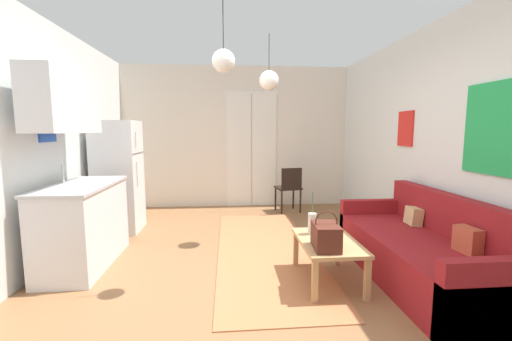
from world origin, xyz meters
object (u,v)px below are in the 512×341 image
accent_chair (289,186)px  pendant_lamp_near (224,61)px  refrigerator (118,177)px  coffee_table (328,246)px  bamboo_vase (312,223)px  handbag (326,236)px  pendant_lamp_far (269,80)px  couch (424,253)px

accent_chair → pendant_lamp_near: (-1.14, -2.69, 1.63)m
refrigerator → coffee_table: bearing=-36.3°
bamboo_vase → pendant_lamp_near: pendant_lamp_near is taller
handbag → pendant_lamp_far: pendant_lamp_far is taller
bamboo_vase → pendant_lamp_near: 1.82m
handbag → accent_chair: (0.23, 2.96, -0.06)m
handbag → pendant_lamp_far: 2.21m
pendant_lamp_near → pendant_lamp_far: 1.35m
pendant_lamp_far → pendant_lamp_near: bearing=-115.0°
handbag → accent_chair: bearing=85.6°
refrigerator → accent_chair: bearing=17.7°
bamboo_vase → accent_chair: bamboo_vase is taller
couch → pendant_lamp_far: pendant_lamp_far is taller
refrigerator → accent_chair: refrigerator is taller
handbag → refrigerator: bearing=139.7°
accent_chair → handbag: bearing=75.0°
coffee_table → refrigerator: size_ratio=0.53×
accent_chair → pendant_lamp_near: bearing=56.6°
bamboo_vase → handbag: bearing=-88.0°
refrigerator → pendant_lamp_near: bearing=-49.2°
bamboo_vase → refrigerator: size_ratio=0.27×
bamboo_vase → pendant_lamp_far: pendant_lamp_far is taller
bamboo_vase → accent_chair: size_ratio=0.53×
coffee_table → pendant_lamp_near: bearing=176.3°
coffee_table → bamboo_vase: 0.29m
accent_chair → couch: bearing=96.0°
pendant_lamp_near → couch: bearing=-3.3°
bamboo_vase → pendant_lamp_far: size_ratio=0.62×
couch → pendant_lamp_far: size_ratio=2.85×
coffee_table → pendant_lamp_near: 2.01m
bamboo_vase → pendant_lamp_near: bearing=-170.7°
couch → pendant_lamp_near: 2.69m
couch → coffee_table: 0.97m
couch → accent_chair: 2.93m
pendant_lamp_near → refrigerator: bearing=130.8°
accent_chair → pendant_lamp_far: pendant_lamp_far is taller
couch → handbag: bearing=-171.1°
bamboo_vase → accent_chair: 2.55m
bamboo_vase → couch: bearing=-13.5°
pendant_lamp_far → handbag: bearing=-77.4°
coffee_table → refrigerator: refrigerator is taller
couch → accent_chair: bearing=106.5°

